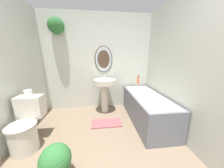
% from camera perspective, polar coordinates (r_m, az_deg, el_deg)
% --- Properties ---
extents(wall_back, '(2.81, 0.35, 2.40)m').
position_cam_1_polar(wall_back, '(2.96, -8.92, 12.06)').
color(wall_back, silver).
rests_on(wall_back, ground_plane).
extents(wall_right, '(0.06, 2.76, 2.40)m').
position_cam_1_polar(wall_right, '(2.13, 33.30, 7.18)').
color(wall_right, silver).
rests_on(wall_right, ground_plane).
extents(toilet, '(0.38, 0.58, 0.75)m').
position_cam_1_polar(toilet, '(2.22, -37.45, -16.77)').
color(toilet, beige).
rests_on(toilet, ground_plane).
extents(pedestal_sink, '(0.54, 0.54, 0.93)m').
position_cam_1_polar(pedestal_sink, '(2.74, -3.76, -2.17)').
color(pedestal_sink, beige).
rests_on(pedestal_sink, ground_plane).
extents(bathtub, '(0.63, 1.56, 0.66)m').
position_cam_1_polar(bathtub, '(2.56, 17.02, -11.32)').
color(bathtub, slate).
rests_on(bathtub, ground_plane).
extents(shampoo_bottle, '(0.06, 0.06, 0.23)m').
position_cam_1_polar(shampoo_bottle, '(3.04, 13.11, 1.94)').
color(shampoo_bottle, '#DB6633').
rests_on(shampoo_bottle, bathtub).
extents(potted_plant, '(0.33, 0.33, 0.45)m').
position_cam_1_polar(potted_plant, '(1.60, -26.61, -32.00)').
color(potted_plant, '#47474C').
rests_on(potted_plant, ground_plane).
extents(bath_mat, '(0.62, 0.33, 0.02)m').
position_cam_1_polar(bath_mat, '(2.49, -2.81, -19.11)').
color(bath_mat, '#934C51').
rests_on(bath_mat, ground_plane).
extents(toilet_paper_roll, '(0.11, 0.11, 0.10)m').
position_cam_1_polar(toilet_paper_roll, '(2.20, -36.78, -3.74)').
color(toilet_paper_roll, white).
rests_on(toilet_paper_roll, toilet).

